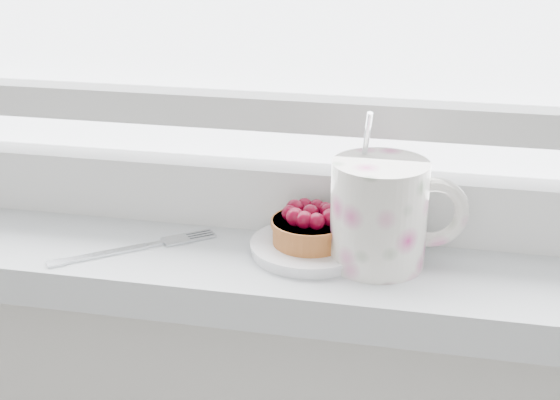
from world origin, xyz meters
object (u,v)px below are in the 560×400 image
(saucer, at_px, (310,248))
(fork, at_px, (133,248))
(raspberry_tart, at_px, (310,226))
(floral_mug, at_px, (383,212))

(saucer, distance_m, fork, 0.18)
(raspberry_tart, bearing_deg, fork, -170.16)
(floral_mug, relative_size, fork, 1.02)
(raspberry_tart, bearing_deg, floral_mug, -6.49)
(saucer, height_order, raspberry_tart, raspberry_tart)
(saucer, distance_m, raspberry_tart, 0.02)
(saucer, relative_size, floral_mug, 0.80)
(raspberry_tart, distance_m, floral_mug, 0.08)
(floral_mug, bearing_deg, fork, -174.81)
(floral_mug, height_order, fork, floral_mug)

